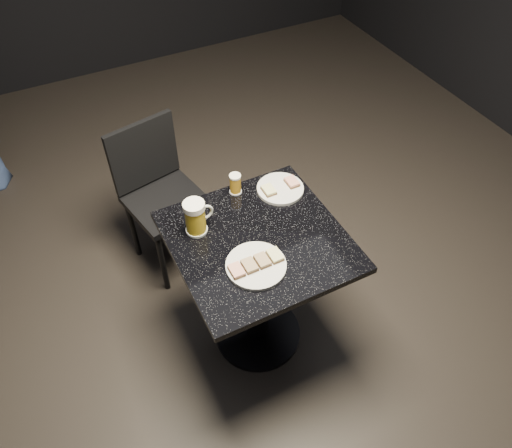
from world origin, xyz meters
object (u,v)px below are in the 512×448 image
object	(u,v)px
beer_mug	(196,217)
plate_large	(256,265)
plate_small	(280,189)
table	(258,274)
beer_tumbler	(235,184)
chair	(159,190)

from	to	relation	value
beer_mug	plate_large	bearing A→B (deg)	-65.20
plate_large	beer_mug	size ratio (longest dim) A/B	1.53
plate_small	table	size ratio (longest dim) A/B	0.28
beer_tumbler	chair	size ratio (longest dim) A/B	0.11
table	chair	size ratio (longest dim) A/B	0.87
chair	beer_tumbler	bearing A→B (deg)	-61.20
beer_mug	beer_tumbler	world-z (taller)	beer_mug
table	chair	bearing A→B (deg)	105.51
plate_small	beer_tumbler	size ratio (longest dim) A/B	2.18
beer_tumbler	plate_small	bearing A→B (deg)	-23.37
beer_tumbler	plate_large	bearing A→B (deg)	-104.78
plate_small	beer_mug	bearing A→B (deg)	-171.96
plate_large	beer_mug	world-z (taller)	beer_mug
table	chair	xyz separation A→B (m)	(-0.21, 0.75, -0.01)
plate_small	table	world-z (taller)	plate_small
plate_large	beer_mug	xyz separation A→B (m)	(-0.13, 0.29, 0.07)
table	beer_mug	world-z (taller)	beer_mug
table	plate_large	bearing A→B (deg)	-120.38
table	plate_small	bearing A→B (deg)	44.34
table	beer_tumbler	distance (m)	0.42
beer_mug	beer_tumbler	bearing A→B (deg)	30.03
chair	beer_mug	bearing A→B (deg)	-89.91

